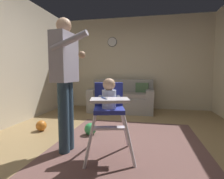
{
  "coord_description": "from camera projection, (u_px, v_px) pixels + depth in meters",
  "views": [
    {
      "loc": [
        0.45,
        -2.47,
        1.04
      ],
      "look_at": [
        -0.03,
        -0.13,
        0.81
      ],
      "focal_mm": 28.33,
      "sensor_mm": 36.0,
      "label": 1
    }
  ],
  "objects": [
    {
      "name": "adult_standing",
      "position": [
        66.0,
        77.0,
        2.28
      ],
      "size": [
        0.51,
        0.52,
        1.73
      ],
      "rotation": [
        0.0,
        0.0,
        -0.07
      ],
      "color": "#2E4659",
      "rests_on": "ground"
    },
    {
      "name": "high_chair",
      "position": [
        109.0,
        103.0,
        2.15
      ],
      "size": [
        0.73,
        0.82,
        0.98
      ],
      "rotation": [
        0.0,
        0.0,
        -1.32
      ],
      "color": "white",
      "rests_on": "ground"
    },
    {
      "name": "wall_clock",
      "position": [
        112.0,
        42.0,
        5.21
      ],
      "size": [
        0.28,
        0.04,
        0.28
      ],
      "color": "white"
    },
    {
      "name": "wall_far",
      "position": [
        133.0,
        63.0,
        5.19
      ],
      "size": [
        5.11,
        0.06,
        2.63
      ],
      "primitive_type": "cube",
      "color": "beige",
      "rests_on": "ground"
    },
    {
      "name": "toy_ball",
      "position": [
        41.0,
        126.0,
        3.17
      ],
      "size": [
        0.19,
        0.19,
        0.19
      ],
      "primitive_type": "sphere",
      "color": "orange",
      "rests_on": "ground"
    },
    {
      "name": "wall_left",
      "position": [
        1.0,
        58.0,
        3.21
      ],
      "size": [
        0.06,
        6.1,
        2.63
      ],
      "primitive_type": "cube",
      "color": "beige",
      "rests_on": "ground"
    },
    {
      "name": "area_rug",
      "position": [
        126.0,
        152.0,
        2.31
      ],
      "size": [
        2.12,
        2.93,
        0.01
      ],
      "primitive_type": "cube",
      "color": "brown",
      "rests_on": "ground"
    },
    {
      "name": "toy_ball_second",
      "position": [
        90.0,
        129.0,
        2.97
      ],
      "size": [
        0.2,
        0.2,
        0.2
      ],
      "primitive_type": "sphere",
      "color": "green",
      "rests_on": "ground"
    },
    {
      "name": "couch",
      "position": [
        122.0,
        99.0,
        4.82
      ],
      "size": [
        1.71,
        0.86,
        0.86
      ],
      "rotation": [
        0.0,
        0.0,
        -1.57
      ],
      "color": "gray",
      "rests_on": "ground"
    },
    {
      "name": "ground",
      "position": [
        116.0,
        147.0,
        2.6
      ],
      "size": [
        5.91,
        7.1,
        0.1
      ],
      "primitive_type": "cube",
      "color": "#987C51"
    }
  ]
}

